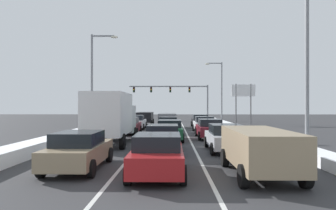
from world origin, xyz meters
TOP-DOWN VIEW (x-y plane):
  - ground_plane at (0.00, 19.91)m, footprint 129.40×129.40m
  - lane_stripe_between_right_lane_and_center_lane at (1.70, 24.88)m, footprint 0.14×54.75m
  - lane_stripe_between_center_lane_and_left_lane at (-1.70, 24.88)m, footprint 0.14×54.75m
  - snow_bank_right_shoulder at (7.00, 24.88)m, footprint 1.22×54.75m
  - snow_bank_left_shoulder at (-7.00, 24.88)m, footprint 1.36×54.75m
  - suv_tan_right_lane_nearest at (3.57, 6.43)m, footprint 2.16×4.90m
  - sedan_silver_right_lane_second at (3.37, 12.50)m, footprint 2.00×4.50m
  - sedan_maroon_right_lane_third at (3.29, 19.23)m, footprint 2.00×4.50m
  - sedan_white_right_lane_fourth at (3.45, 24.92)m, footprint 2.00×4.50m
  - sedan_black_right_lane_fifth at (3.64, 31.31)m, footprint 2.00×4.50m
  - sedan_red_center_lane_nearest at (-0.13, 6.52)m, footprint 2.00×4.50m
  - sedan_navy_center_lane_second at (-0.12, 12.05)m, footprint 2.00×4.50m
  - sedan_green_center_lane_third at (0.21, 17.70)m, footprint 2.00×4.50m
  - sedan_charcoal_center_lane_fourth at (-0.02, 23.78)m, footprint 2.00×4.50m
  - suv_gray_center_lane_fifth at (-0.16, 29.84)m, footprint 2.16×4.90m
  - sedan_tan_left_lane_nearest at (-3.35, 7.51)m, footprint 2.00×4.50m
  - box_truck_left_lane_second at (-3.63, 15.49)m, footprint 2.53×7.20m
  - sedan_maroon_left_lane_third at (-3.54, 22.81)m, footprint 2.00×4.50m
  - sedan_white_left_lane_fourth at (-3.56, 28.77)m, footprint 2.00×4.50m
  - suv_black_left_lane_fifth at (-3.23, 35.65)m, footprint 2.16×4.90m
  - traffic_light_gantry at (1.31, 49.75)m, footprint 14.00×0.47m
  - street_lamp_right_near at (7.58, 12.44)m, footprint 2.66×0.36m
  - street_lamp_right_mid at (7.58, 42.30)m, footprint 2.66×0.36m
  - street_lamp_left_mid at (-7.15, 25.10)m, footprint 2.66×0.36m
  - roadside_sign_right at (9.98, 36.95)m, footprint 3.20×0.16m

SIDE VIEW (x-z plane):
  - ground_plane at x=0.00m, z-range 0.00..0.00m
  - lane_stripe_between_right_lane_and_center_lane at x=1.70m, z-range 0.00..0.01m
  - lane_stripe_between_center_lane_and_left_lane at x=-1.70m, z-range 0.00..0.01m
  - snow_bank_right_shoulder at x=7.00m, z-range 0.00..0.48m
  - snow_bank_left_shoulder at x=-7.00m, z-range 0.00..0.64m
  - sedan_silver_right_lane_second at x=3.37m, z-range 0.01..1.52m
  - sedan_maroon_right_lane_third at x=3.29m, z-range 0.01..1.52m
  - sedan_white_right_lane_fourth at x=3.45m, z-range 0.01..1.52m
  - sedan_black_right_lane_fifth at x=3.64m, z-range 0.01..1.52m
  - sedan_red_center_lane_nearest at x=-0.13m, z-range 0.01..1.52m
  - sedan_navy_center_lane_second at x=-0.12m, z-range 0.01..1.52m
  - sedan_green_center_lane_third at x=0.21m, z-range 0.01..1.52m
  - sedan_charcoal_center_lane_fourth at x=-0.02m, z-range 0.01..1.52m
  - sedan_tan_left_lane_nearest at x=-3.35m, z-range 0.01..1.52m
  - sedan_maroon_left_lane_third at x=-3.54m, z-range 0.01..1.52m
  - sedan_white_left_lane_fourth at x=-3.56m, z-range 0.01..1.52m
  - suv_tan_right_lane_nearest at x=3.57m, z-range 0.18..1.85m
  - suv_gray_center_lane_fifth at x=-0.16m, z-range 0.18..1.85m
  - suv_black_left_lane_fifth at x=-3.23m, z-range 0.18..1.85m
  - box_truck_left_lane_second at x=-3.63m, z-range 0.22..3.58m
  - roadside_sign_right at x=9.98m, z-range 1.27..6.77m
  - traffic_light_gantry at x=1.31m, z-range 1.79..7.99m
  - street_lamp_right_near at x=7.58m, z-range 0.82..9.69m
  - street_lamp_right_mid at x=7.58m, z-range 0.83..10.00m
  - street_lamp_left_mid at x=-7.15m, z-range 0.84..10.33m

